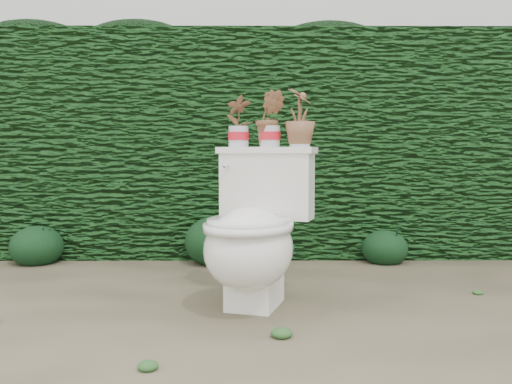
{
  "coord_description": "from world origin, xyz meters",
  "views": [
    {
      "loc": [
        0.21,
        -2.61,
        0.75
      ],
      "look_at": [
        0.22,
        0.11,
        0.55
      ],
      "focal_mm": 38.0,
      "sensor_mm": 36.0,
      "label": 1
    }
  ],
  "objects_px": {
    "potted_plant_left": "(239,123)",
    "potted_plant_right": "(300,119)",
    "potted_plant_center": "(270,120)",
    "toilet": "(254,234)"
  },
  "relations": [
    {
      "from": "potted_plant_center",
      "to": "potted_plant_left",
      "type": "bearing_deg",
      "value": 173.27
    },
    {
      "from": "potted_plant_left",
      "to": "potted_plant_center",
      "type": "xyz_separation_m",
      "value": [
        0.16,
        -0.05,
        0.01
      ]
    },
    {
      "from": "toilet",
      "to": "potted_plant_center",
      "type": "height_order",
      "value": "potted_plant_center"
    },
    {
      "from": "potted_plant_left",
      "to": "potted_plant_right",
      "type": "xyz_separation_m",
      "value": [
        0.31,
        -0.1,
        0.01
      ]
    },
    {
      "from": "toilet",
      "to": "potted_plant_right",
      "type": "height_order",
      "value": "potted_plant_right"
    },
    {
      "from": "potted_plant_right",
      "to": "toilet",
      "type": "bearing_deg",
      "value": 139.03
    },
    {
      "from": "toilet",
      "to": "potted_plant_center",
      "type": "relative_size",
      "value": 2.84
    },
    {
      "from": "toilet",
      "to": "potted_plant_left",
      "type": "bearing_deg",
      "value": 123.03
    },
    {
      "from": "potted_plant_center",
      "to": "potted_plant_right",
      "type": "height_order",
      "value": "potted_plant_right"
    },
    {
      "from": "potted_plant_left",
      "to": "potted_plant_center",
      "type": "distance_m",
      "value": 0.17
    }
  ]
}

